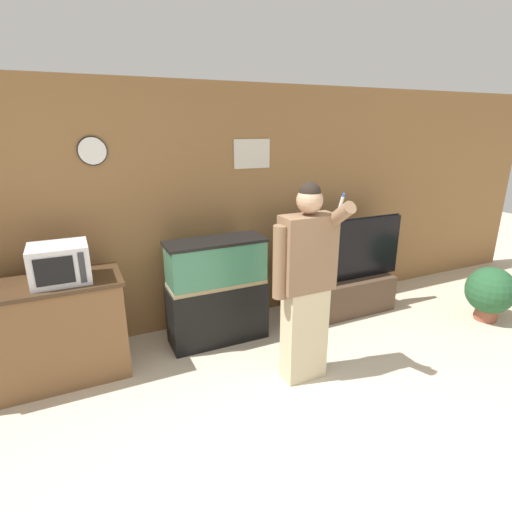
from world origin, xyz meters
TOP-DOWN VIEW (x-y plane):
  - wall_back_paneled at (-0.00, 2.86)m, footprint 10.00×0.08m
  - counter_island at (-1.67, 2.35)m, footprint 1.42×0.60m
  - microwave at (-1.43, 2.30)m, footprint 0.46×0.39m
  - aquarium_on_stand at (-0.03, 2.38)m, footprint 1.01×0.39m
  - tv_on_stand at (1.52, 2.33)m, footprint 1.61×0.40m
  - person_standing at (0.43, 1.43)m, footprint 0.55×0.42m
  - potted_plant at (2.97, 1.48)m, footprint 0.54×0.54m

SIDE VIEW (x-z plane):
  - tv_on_stand at x=1.52m, z-range -0.24..0.92m
  - potted_plant at x=2.97m, z-range 0.04..0.68m
  - counter_island at x=-1.67m, z-range 0.00..0.93m
  - aquarium_on_stand at x=-0.03m, z-range 0.00..1.10m
  - person_standing at x=0.43m, z-range 0.04..1.79m
  - microwave at x=-1.43m, z-range 0.93..1.25m
  - wall_back_paneled at x=0.00m, z-range 0.00..2.60m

